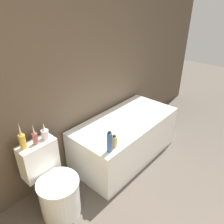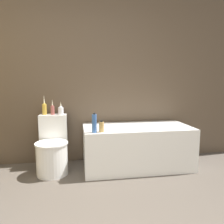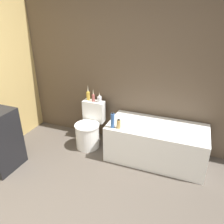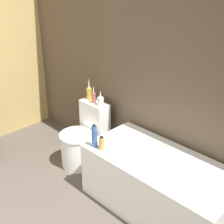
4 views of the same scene
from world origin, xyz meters
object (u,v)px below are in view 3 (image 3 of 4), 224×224
at_px(vase_gold, 88,95).
at_px(vase_silver, 93,97).
at_px(bathtub, 156,143).
at_px(shampoo_bottle_short, 119,124).
at_px(shampoo_bottle_tall, 113,120).
at_px(toilet, 89,129).
at_px(vase_bronze, 99,99).

bearing_deg(vase_gold, vase_silver, -13.63).
relative_size(bathtub, shampoo_bottle_short, 10.06).
xyz_separation_m(vase_gold, vase_silver, (0.11, -0.03, -0.02)).
xyz_separation_m(vase_gold, shampoo_bottle_tall, (0.63, -0.49, -0.13)).
xyz_separation_m(vase_silver, shampoo_bottle_tall, (0.52, -0.46, -0.12)).
bearing_deg(shampoo_bottle_short, toilet, 157.51).
height_order(vase_bronze, shampoo_bottle_tall, vase_bronze).
relative_size(vase_gold, shampoo_bottle_short, 1.86).
relative_size(vase_silver, vase_bronze, 1.21).
height_order(toilet, vase_bronze, vase_bronze).
height_order(vase_gold, shampoo_bottle_tall, vase_gold).
distance_m(vase_silver, vase_bronze, 0.11).
height_order(bathtub, shampoo_bottle_short, shampoo_bottle_short).
distance_m(shampoo_bottle_tall, shampoo_bottle_short, 0.10).
relative_size(vase_gold, vase_bronze, 1.50).
height_order(vase_gold, vase_bronze, vase_gold).
distance_m(vase_gold, vase_silver, 0.11).
bearing_deg(vase_bronze, shampoo_bottle_tall, -48.43).
height_order(toilet, vase_silver, vase_silver).
relative_size(bathtub, vase_gold, 5.41).
height_order(vase_gold, vase_silver, vase_gold).
bearing_deg(bathtub, vase_silver, 170.16).
height_order(shampoo_bottle_tall, shampoo_bottle_short, shampoo_bottle_tall).
relative_size(vase_silver, shampoo_bottle_tall, 0.90).
relative_size(bathtub, shampoo_bottle_tall, 6.06).
height_order(bathtub, vase_gold, vase_gold).
bearing_deg(vase_gold, shampoo_bottle_tall, -37.71).
xyz_separation_m(bathtub, vase_gold, (-1.23, 0.22, 0.53)).
xyz_separation_m(shampoo_bottle_tall, shampoo_bottle_short, (0.09, 0.01, -0.05)).
bearing_deg(shampoo_bottle_tall, shampoo_bottle_short, 8.70).
distance_m(toilet, vase_silver, 0.54).
distance_m(vase_gold, shampoo_bottle_short, 0.88).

